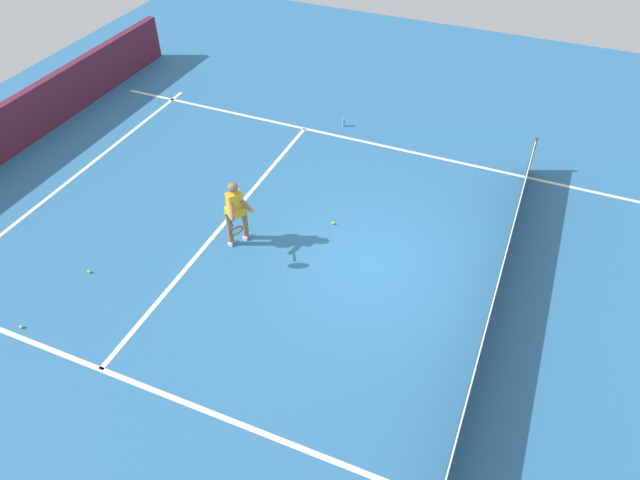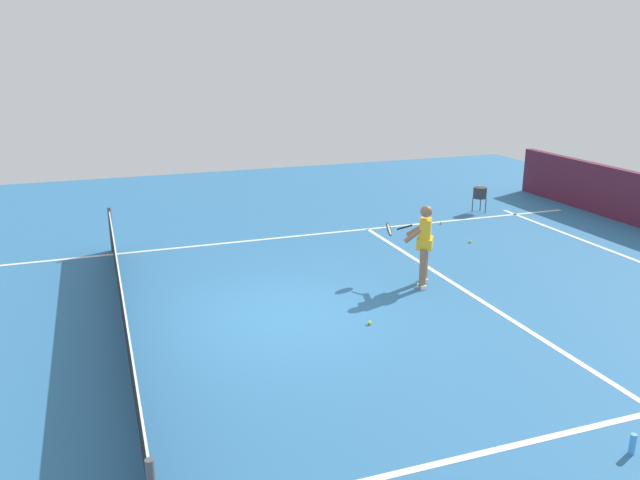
% 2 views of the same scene
% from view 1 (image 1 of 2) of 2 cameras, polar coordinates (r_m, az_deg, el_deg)
% --- Properties ---
extents(ground_plane, '(26.89, 26.89, 0.00)m').
position_cam_1_polar(ground_plane, '(12.32, 4.96, -2.17)').
color(ground_plane, teal).
extents(baseline_marking, '(9.83, 0.10, 0.01)m').
position_cam_1_polar(baseline_marking, '(15.87, -22.99, 5.59)').
color(baseline_marking, white).
rests_on(baseline_marking, ground).
extents(service_line_marking, '(8.83, 0.10, 0.01)m').
position_cam_1_polar(service_line_marking, '(13.45, -9.16, 1.82)').
color(service_line_marking, white).
rests_on(service_line_marking, ground).
extents(sideline_left_marking, '(0.10, 18.69, 0.01)m').
position_cam_1_polar(sideline_left_marking, '(15.72, 10.26, 8.16)').
color(sideline_left_marking, white).
rests_on(sideline_left_marking, ground).
extents(sideline_right_marking, '(0.10, 18.69, 0.01)m').
position_cam_1_polar(sideline_right_marking, '(9.76, -3.98, -18.87)').
color(sideline_right_marking, white).
rests_on(sideline_right_marking, ground).
extents(court_net, '(9.51, 0.08, 0.98)m').
position_cam_1_polar(court_net, '(11.76, 17.01, -3.81)').
color(court_net, '#4C4C51').
rests_on(court_net, ground).
extents(tennis_player, '(1.08, 0.77, 1.55)m').
position_cam_1_polar(tennis_player, '(12.34, -8.20, 2.80)').
color(tennis_player, '#8C6647').
rests_on(tennis_player, ground).
extents(tennis_ball_near, '(0.07, 0.07, 0.07)m').
position_cam_1_polar(tennis_ball_near, '(12.93, -21.60, -2.89)').
color(tennis_ball_near, '#D1E533').
rests_on(tennis_ball_near, ground).
extents(tennis_ball_mid, '(0.07, 0.07, 0.07)m').
position_cam_1_polar(tennis_ball_mid, '(12.36, -27.14, -7.55)').
color(tennis_ball_mid, '#D1E533').
rests_on(tennis_ball_mid, ground).
extents(tennis_ball_far, '(0.07, 0.07, 0.07)m').
position_cam_1_polar(tennis_ball_far, '(13.19, 1.29, 1.66)').
color(tennis_ball_far, '#D1E533').
rests_on(tennis_ball_far, ground).
extents(water_bottle, '(0.07, 0.07, 0.24)m').
position_cam_1_polar(water_bottle, '(16.70, 2.31, 11.40)').
color(water_bottle, '#4C9EE5').
rests_on(water_bottle, ground).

